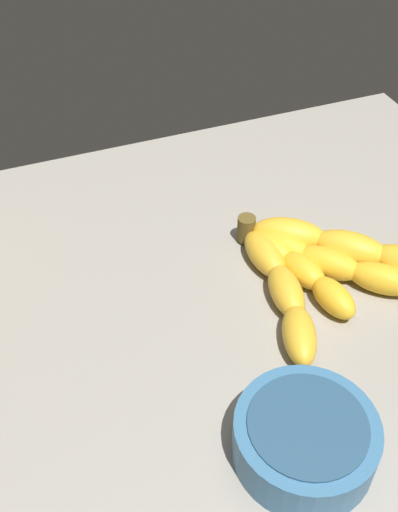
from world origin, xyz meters
TOP-DOWN VIEW (x-y plane):
  - ground_plane at (0.00, 0.00)cm, footprint 73.27×61.24cm
  - banana_bunch at (-7.87, 0.87)cm, footprint 21.35×20.43cm
  - small_bowl at (3.32, 18.42)cm, footprint 11.49×11.49cm

SIDE VIEW (x-z plane):
  - ground_plane at x=0.00cm, z-range -4.68..0.00cm
  - banana_bunch at x=-7.87cm, z-range -0.18..3.48cm
  - small_bowl at x=3.32cm, z-range 0.05..4.33cm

